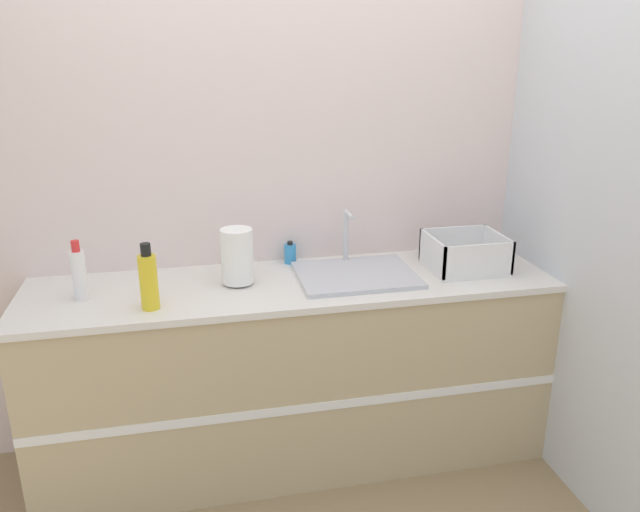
% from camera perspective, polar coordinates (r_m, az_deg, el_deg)
% --- Properties ---
extents(ground_plane, '(12.00, 12.00, 0.00)m').
position_cam_1_polar(ground_plane, '(2.99, -1.12, -20.81)').
color(ground_plane, '#937A56').
extents(wall_back, '(4.72, 0.06, 2.60)m').
position_cam_1_polar(wall_back, '(2.98, -3.66, 7.10)').
color(wall_back, silver).
rests_on(wall_back, ground_plane).
extents(wall_right, '(0.06, 2.60, 2.60)m').
position_cam_1_polar(wall_right, '(3.09, 19.90, 6.44)').
color(wall_right, silver).
rests_on(wall_right, ground_plane).
extents(counter_cabinet, '(2.35, 0.62, 0.90)m').
position_cam_1_polar(counter_cabinet, '(2.97, -2.32, -10.44)').
color(counter_cabinet, tan).
rests_on(counter_cabinet, ground_plane).
extents(sink, '(0.53, 0.42, 0.27)m').
position_cam_1_polar(sink, '(2.83, 3.28, -1.56)').
color(sink, silver).
rests_on(sink, counter_cabinet).
extents(paper_towel_roll, '(0.14, 0.14, 0.25)m').
position_cam_1_polar(paper_towel_roll, '(2.73, -7.58, -0.04)').
color(paper_towel_roll, '#4C4C51').
rests_on(paper_towel_roll, counter_cabinet).
extents(dish_rack, '(0.34, 0.30, 0.16)m').
position_cam_1_polar(dish_rack, '(2.98, 13.10, -0.06)').
color(dish_rack, white).
rests_on(dish_rack, counter_cabinet).
extents(bottle_yellow, '(0.07, 0.07, 0.27)m').
position_cam_1_polar(bottle_yellow, '(2.54, -15.41, -2.15)').
color(bottle_yellow, yellow).
rests_on(bottle_yellow, counter_cabinet).
extents(bottle_white_spray, '(0.06, 0.06, 0.25)m').
position_cam_1_polar(bottle_white_spray, '(2.73, -21.17, -1.52)').
color(bottle_white_spray, white).
rests_on(bottle_white_spray, counter_cabinet).
extents(soap_dispenser, '(0.06, 0.06, 0.11)m').
position_cam_1_polar(soap_dispenser, '(2.99, -2.74, 0.23)').
color(soap_dispenser, '#338CCC').
rests_on(soap_dispenser, counter_cabinet).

